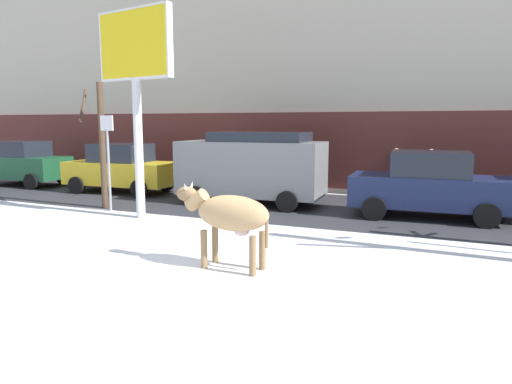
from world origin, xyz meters
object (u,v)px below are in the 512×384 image
car_yellow_sedan (122,169)px  pedestrian_by_cars (395,172)px  billboard (135,57)px  cow_tan (229,214)px  car_darkgreen_hatchback (25,164)px  car_grey_van (252,166)px  bare_tree_right_lot (100,142)px  street_sign (108,155)px  pedestrian_near_billboard (430,174)px  car_navy_sedan (430,185)px

car_yellow_sedan → pedestrian_by_cars: 10.02m
car_yellow_sedan → billboard: bearing=-45.7°
cow_tan → car_darkgreen_hatchback: car_darkgreen_hatchback is taller
car_grey_van → bare_tree_right_lot: bearing=-148.6°
billboard → street_sign: (-1.44, 0.47, -2.64)m
cow_tan → bare_tree_right_lot: bare_tree_right_lot is taller
pedestrian_near_billboard → street_sign: bearing=-145.6°
car_yellow_sedan → car_grey_van: car_grey_van is taller
cow_tan → pedestrian_by_cars: pedestrian_by_cars is taller
cow_tan → pedestrian_near_billboard: pedestrian_near_billboard is taller
street_sign → car_grey_van: bearing=38.4°
car_yellow_sedan → pedestrian_near_billboard: 11.13m
cow_tan → car_grey_van: size_ratio=0.41×
cow_tan → car_grey_van: (-2.26, 6.29, 0.25)m
billboard → car_darkgreen_hatchback: bearing=156.9°
bare_tree_right_lot → street_sign: 0.72m
car_grey_van → pedestrian_by_cars: 5.24m
car_navy_sedan → bare_tree_right_lot: (-9.33, -2.29, 1.14)m
pedestrian_near_billboard → bare_tree_right_lot: (-9.21, -5.66, 1.16)m
cow_tan → bare_tree_right_lot: size_ratio=0.50×
car_darkgreen_hatchback → pedestrian_by_cars: size_ratio=2.06×
car_navy_sedan → car_grey_van: bearing=178.6°
car_navy_sedan → street_sign: street_sign is taller
car_navy_sedan → pedestrian_near_billboard: 3.37m
billboard → pedestrian_by_cars: size_ratio=3.21×
car_navy_sedan → pedestrian_near_billboard: bearing=92.0°
car_darkgreen_hatchback → pedestrian_by_cars: (14.60, 2.79, -0.05)m
car_grey_van → car_navy_sedan: car_grey_van is taller
car_navy_sedan → pedestrian_by_cars: 3.59m
pedestrian_by_cars → bare_tree_right_lot: bare_tree_right_lot is taller
car_navy_sedan → pedestrian_by_cars: bearing=110.6°
billboard → car_darkgreen_hatchback: 9.85m
cow_tan → car_navy_sedan: (3.11, 6.16, -0.09)m
car_navy_sedan → bare_tree_right_lot: bare_tree_right_lot is taller
billboard → pedestrian_by_cars: bearing=46.5°
car_grey_van → pedestrian_near_billboard: bearing=31.7°
cow_tan → car_navy_sedan: size_ratio=0.45×
pedestrian_near_billboard → pedestrian_by_cars: 1.14m
car_yellow_sedan → car_grey_van: bearing=-4.5°
bare_tree_right_lot → billboard: bearing=-21.2°
car_grey_van → pedestrian_near_billboard: size_ratio=2.70×
street_sign → car_navy_sedan: bearing=16.4°
car_darkgreen_hatchback → cow_tan: bearing=-27.8°
cow_tan → street_sign: (-5.69, 3.57, 0.68)m
car_yellow_sedan → cow_tan: bearing=-40.8°
pedestrian_by_cars → billboard: bearing=-133.5°
street_sign → cow_tan: bearing=-32.1°
billboard → pedestrian_near_billboard: 10.27m
car_yellow_sedan → car_navy_sedan: size_ratio=1.00×
pedestrian_near_billboard → bare_tree_right_lot: size_ratio=0.45×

